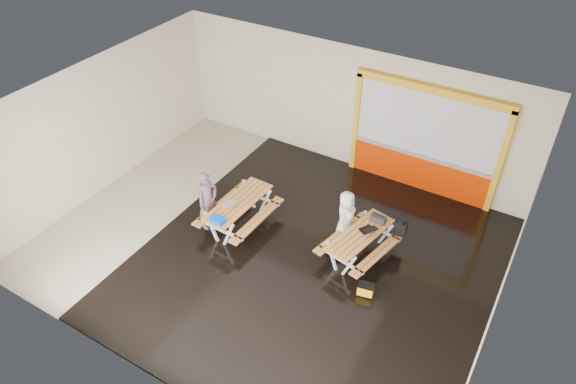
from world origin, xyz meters
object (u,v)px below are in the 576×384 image
Objects in this scene: laptop_left at (230,204)px; dark_case at (332,248)px; picnic_table_right at (360,239)px; picnic_table_left at (239,208)px; toolbox at (378,219)px; fluke_bag at (365,290)px; blue_pouch at (217,220)px; person_left at (208,201)px; backpack at (400,227)px; laptop_right at (368,230)px; person_right at (346,216)px.

dark_case is at bearing 13.13° from laptop_left.
laptop_left reaches higher than picnic_table_right.
picnic_table_left is 5.44× the size of toolbox.
picnic_table_left is 0.33m from laptop_left.
dark_case is 1.02× the size of fluke_bag.
blue_pouch is at bearing -80.30° from laptop_left.
toolbox is at bearing 44.01° from dark_case.
backpack is (4.21, 1.60, -0.16)m from person_left.
picnic_table_right reaches higher than dark_case.
person_left is at bearing 143.91° from blue_pouch.
laptop_right is at bearing 12.33° from picnic_table_left.
person_left is at bearing -159.20° from backpack.
blue_pouch reaches higher than dark_case.
person_left reaches higher than blue_pouch.
person_left is 3.13m from dark_case.
person_left is 4.02× the size of dark_case.
toolbox is (3.71, 1.45, -0.01)m from person_left.
picnic_table_right is at bearing -124.31° from laptop_right.
toolbox is (3.08, 1.91, -0.02)m from blue_pouch.
person_left is at bearing -163.26° from laptop_left.
dark_case is (-0.70, -0.31, -0.66)m from laptop_right.
dark_case is (-0.59, -0.15, -0.44)m from picnic_table_right.
blue_pouch is at bearing -150.14° from backpack.
laptop_right is 3.38m from blue_pouch.
picnic_table_right is at bearing 9.77° from picnic_table_left.
laptop_left reaches higher than dark_case.
dark_case is (2.35, 0.35, -0.48)m from picnic_table_left.
blue_pouch is at bearing 119.03° from person_right.
picnic_table_right is 0.65m from person_right.
backpack is at bearing 29.86° from blue_pouch.
blue_pouch reaches higher than picnic_table_left.
person_right is 1.82m from fluke_bag.
laptop_right is (0.11, 0.16, 0.22)m from picnic_table_right.
blue_pouch is 0.86× the size of fluke_bag.
person_left is 0.78m from blue_pouch.
picnic_table_right is at bearing 13.42° from laptop_left.
picnic_table_left is at bearing 103.30° from person_right.
laptop_right is 0.42m from toolbox.
blue_pouch is 3.63m from toolbox.
person_left is 4.51m from backpack.
toolbox reaches higher than blue_pouch.
picnic_table_left is at bearing 90.88° from blue_pouch.
person_left reaches higher than picnic_table_right.
picnic_table_left is 6.11× the size of blue_pouch.
person_left is 4.09× the size of fluke_bag.
picnic_table_left is 4.27× the size of backpack.
laptop_left reaches higher than backpack.
backpack is (0.56, 0.56, -0.12)m from laptop_right.
picnic_table_left is at bearing -161.18° from backpack.
picnic_table_right is 5.53× the size of toolbox.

